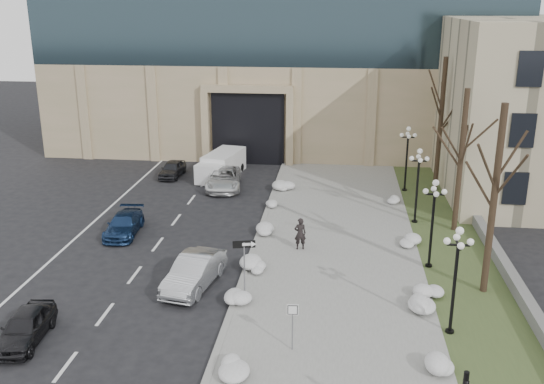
{
  "coord_description": "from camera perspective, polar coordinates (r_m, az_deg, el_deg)",
  "views": [
    {
      "loc": [
        3.46,
        -16.74,
        13.27
      ],
      "look_at": [
        0.06,
        13.52,
        3.5
      ],
      "focal_mm": 40.0,
      "sensor_mm": 36.0,
      "label": 1
    }
  ],
  "objects": [
    {
      "name": "tree_far",
      "position": [
        43.89,
        15.7,
        7.8
      ],
      "size": [
        3.2,
        3.2,
        9.5
      ],
      "color": "black",
      "rests_on": "ground"
    },
    {
      "name": "lamppost_a",
      "position": [
        25.38,
        16.95,
        -6.72
      ],
      "size": [
        1.18,
        1.18,
        4.76
      ],
      "color": "black",
      "rests_on": "ground"
    },
    {
      "name": "snow_clump_h",
      "position": [
        24.14,
        15.97,
        -15.49
      ],
      "size": [
        1.1,
        1.6,
        0.36
      ],
      "primitive_type": "ellipsoid",
      "color": "silver",
      "rests_on": "sidewalk"
    },
    {
      "name": "car_b",
      "position": [
        29.47,
        -7.33,
        -7.46
      ],
      "size": [
        2.45,
        4.89,
        1.54
      ],
      "primitive_type": "imported",
      "rotation": [
        0.0,
        0.0,
        -0.18
      ],
      "color": "#A2A5AA",
      "rests_on": "ground"
    },
    {
      "name": "one_way_sign",
      "position": [
        27.47,
        -2.27,
        -5.57
      ],
      "size": [
        1.09,
        0.35,
        2.89
      ],
      "rotation": [
        0.0,
        0.0,
        0.21
      ],
      "color": "slate",
      "rests_on": "ground"
    },
    {
      "name": "snow_clump_k",
      "position": [
        28.3,
        14.35,
        -10.1
      ],
      "size": [
        1.1,
        1.6,
        0.36
      ],
      "primitive_type": "ellipsoid",
      "color": "silver",
      "rests_on": "sidewalk"
    },
    {
      "name": "snow_clump_b",
      "position": [
        23.18,
        -4.35,
        -16.29
      ],
      "size": [
        1.1,
        1.6,
        0.36
      ],
      "primitive_type": "ellipsoid",
      "color": "silver",
      "rests_on": "sidewalk"
    },
    {
      "name": "sidewalk",
      "position": [
        33.45,
        5.98,
        -5.57
      ],
      "size": [
        9.0,
        40.0,
        0.12
      ],
      "primitive_type": "cube",
      "color": "gray",
      "rests_on": "ground"
    },
    {
      "name": "car_e",
      "position": [
        47.67,
        -9.36,
        2.16
      ],
      "size": [
        1.58,
        3.68,
        1.24
      ],
      "primitive_type": "imported",
      "rotation": [
        0.0,
        0.0,
        -0.03
      ],
      "color": "#2A2A2F",
      "rests_on": "ground"
    },
    {
      "name": "snow_clump_c",
      "position": [
        27.53,
        -3.24,
        -10.35
      ],
      "size": [
        1.1,
        1.6,
        0.36
      ],
      "primitive_type": "ellipsoid",
      "color": "silver",
      "rests_on": "sidewalk"
    },
    {
      "name": "curb",
      "position": [
        33.75,
        -1.71,
        -5.25
      ],
      "size": [
        0.3,
        40.0,
        0.14
      ],
      "primitive_type": "cube",
      "color": "gray",
      "rests_on": "ground"
    },
    {
      "name": "snow_clump_f",
      "position": [
        39.7,
        0.41,
        -1.28
      ],
      "size": [
        1.1,
        1.6,
        0.36
      ],
      "primitive_type": "ellipsoid",
      "color": "silver",
      "rests_on": "sidewalk"
    },
    {
      "name": "snow_clump_j",
      "position": [
        34.69,
        12.6,
        -4.62
      ],
      "size": [
        1.1,
        1.6,
        0.36
      ],
      "primitive_type": "ellipsoid",
      "color": "silver",
      "rests_on": "sidewalk"
    },
    {
      "name": "snow_clump_g",
      "position": [
        43.67,
        1.03,
        0.51
      ],
      "size": [
        1.1,
        1.6,
        0.36
      ],
      "primitive_type": "ellipsoid",
      "color": "silver",
      "rests_on": "sidewalk"
    },
    {
      "name": "box_truck",
      "position": [
        47.13,
        -4.8,
        2.5
      ],
      "size": [
        3.07,
        6.07,
        1.84
      ],
      "rotation": [
        0.0,
        0.0,
        -0.2
      ],
      "color": "silver",
      "rests_on": "ground"
    },
    {
      "name": "snow_clump_d",
      "position": [
        30.93,
        -1.91,
        -7.01
      ],
      "size": [
        1.1,
        1.6,
        0.36
      ],
      "primitive_type": "ellipsoid",
      "color": "silver",
      "rests_on": "sidewalk"
    },
    {
      "name": "tree_mid",
      "position": [
        36.28,
        17.5,
        4.6
      ],
      "size": [
        3.2,
        3.2,
        8.5
      ],
      "color": "black",
      "rests_on": "ground"
    },
    {
      "name": "stone_wall",
      "position": [
        36.22,
        19.64,
        -4.2
      ],
      "size": [
        0.5,
        30.0,
        0.7
      ],
      "primitive_type": "cube",
      "color": "slate",
      "rests_on": "ground"
    },
    {
      "name": "grass_strip",
      "position": [
        34.09,
        17.03,
        -5.86
      ],
      "size": [
        4.0,
        40.0,
        0.1
      ],
      "primitive_type": "cube",
      "color": "#3B4B25",
      "rests_on": "ground"
    },
    {
      "name": "lamppost_b",
      "position": [
        31.34,
        14.94,
        -1.82
      ],
      "size": [
        1.18,
        1.18,
        4.76
      ],
      "color": "black",
      "rests_on": "ground"
    },
    {
      "name": "lamppost_c",
      "position": [
        37.48,
        13.58,
        1.49
      ],
      "size": [
        1.18,
        1.18,
        4.76
      ],
      "color": "black",
      "rests_on": "ground"
    },
    {
      "name": "car_c",
      "position": [
        36.62,
        -13.76,
        -2.98
      ],
      "size": [
        2.02,
        4.31,
        1.22
      ],
      "primitive_type": "imported",
      "rotation": [
        0.0,
        0.0,
        0.08
      ],
      "color": "navy",
      "rests_on": "ground"
    },
    {
      "name": "snow_clump_e",
      "position": [
        35.44,
        -0.24,
        -3.68
      ],
      "size": [
        1.1,
        1.6,
        0.36
      ],
      "primitive_type": "ellipsoid",
      "color": "silver",
      "rests_on": "sidewalk"
    },
    {
      "name": "keep_sign",
      "position": [
        23.84,
        1.95,
        -11.71
      ],
      "size": [
        0.45,
        0.07,
        2.09
      ],
      "rotation": [
        0.0,
        0.0,
        0.06
      ],
      "color": "slate",
      "rests_on": "ground"
    },
    {
      "name": "car_d",
      "position": [
        44.28,
        -4.59,
        1.28
      ],
      "size": [
        3.13,
        5.54,
        1.46
      ],
      "primitive_type": "imported",
      "rotation": [
        0.0,
        0.0,
        0.14
      ],
      "color": "silver",
      "rests_on": "ground"
    },
    {
      "name": "tree_near",
      "position": [
        28.63,
        20.41,
        1.58
      ],
      "size": [
        3.2,
        3.2,
        9.0
      ],
      "color": "black",
      "rests_on": "ground"
    },
    {
      "name": "snow_clump_l",
      "position": [
        41.33,
        11.65,
        -0.88
      ],
      "size": [
        1.1,
        1.6,
        0.36
      ],
      "primitive_type": "ellipsoid",
      "color": "silver",
      "rests_on": "sidewalk"
    },
    {
      "name": "pedestrian",
      "position": [
        33.13,
        2.67,
        -3.93
      ],
      "size": [
        0.73,
        0.56,
        1.8
      ],
      "primitive_type": "imported",
      "rotation": [
        0.0,
        0.0,
        3.35
      ],
      "color": "black",
      "rests_on": "sidewalk"
    },
    {
      "name": "snow_clump_i",
      "position": [
        29.19,
        14.57,
        -9.21
      ],
      "size": [
        1.1,
        1.6,
        0.36
      ],
      "primitive_type": "ellipsoid",
      "color": "silver",
      "rests_on": "sidewalk"
    },
    {
      "name": "lamppost_d",
      "position": [
        43.72,
        12.61,
        3.87
      ],
      "size": [
        1.18,
        1.18,
        4.76
      ],
      "color": "black",
      "rests_on": "ground"
    },
    {
      "name": "car_a",
      "position": [
        26.89,
        -22.23,
        -11.67
      ],
      "size": [
        1.83,
        3.9,
        1.29
      ],
      "primitive_type": "imported",
      "rotation": [
        0.0,
        0.0,
        0.08
      ],
      "color": "black",
      "rests_on": "ground"
    }
  ]
}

